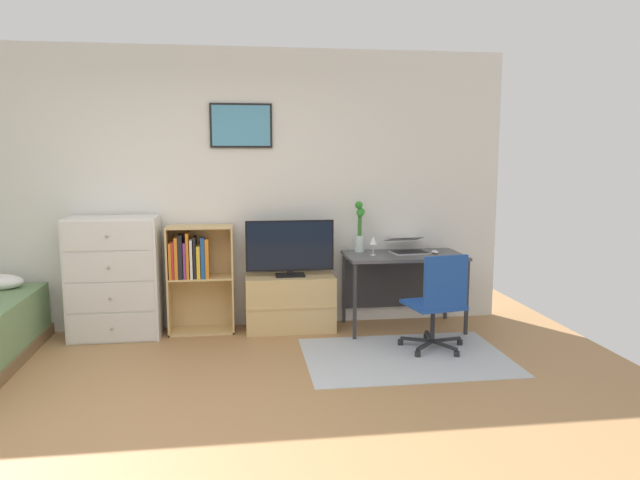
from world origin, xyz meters
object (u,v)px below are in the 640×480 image
(bookshelf, at_px, (195,269))
(tv_stand, at_px, (290,303))
(television, at_px, (290,248))
(laptop, at_px, (407,246))
(bamboo_vase, at_px, (360,225))
(desk, at_px, (401,266))
(wine_glass, at_px, (373,241))
(dresser, at_px, (115,278))
(office_chair, at_px, (438,300))
(computer_mouse, at_px, (435,252))

(bookshelf, distance_m, tv_stand, 0.96)
(television, relative_size, laptop, 2.03)
(television, bearing_deg, bamboo_vase, 8.99)
(bookshelf, distance_m, desk, 1.99)
(television, distance_m, wine_glass, 0.80)
(dresser, distance_m, tv_stand, 1.65)
(office_chair, relative_size, bamboo_vase, 1.72)
(television, bearing_deg, office_chair, -33.66)
(television, relative_size, wine_glass, 4.67)
(tv_stand, height_order, wine_glass, wine_glass)
(office_chair, distance_m, laptop, 0.90)
(bamboo_vase, bearing_deg, bookshelf, -178.51)
(office_chair, distance_m, computer_mouse, 0.79)
(dresser, xyz_separation_m, television, (1.63, -0.01, 0.24))
(dresser, distance_m, desk, 2.72)
(laptop, relative_size, computer_mouse, 3.97)
(desk, height_order, computer_mouse, computer_mouse)
(bookshelf, relative_size, computer_mouse, 9.86)
(laptop, bearing_deg, bamboo_vase, 163.58)
(computer_mouse, bearing_deg, tv_stand, 175.01)
(bookshelf, relative_size, laptop, 2.48)
(desk, bearing_deg, bookshelf, 177.73)
(wine_glass, bearing_deg, computer_mouse, 1.35)
(desk, relative_size, bamboo_vase, 2.26)
(dresser, height_order, bamboo_vase, bamboo_vase)
(bamboo_vase, bearing_deg, office_chair, -60.97)
(desk, distance_m, wine_glass, 0.42)
(television, relative_size, computer_mouse, 8.08)
(computer_mouse, distance_m, bamboo_vase, 0.78)
(desk, height_order, office_chair, office_chair)
(bookshelf, bearing_deg, laptop, -1.17)
(laptop, bearing_deg, television, 175.15)
(computer_mouse, xyz_separation_m, wine_glass, (-0.62, -0.01, 0.12))
(dresser, distance_m, laptop, 2.80)
(tv_stand, xyz_separation_m, computer_mouse, (1.40, -0.12, 0.49))
(office_chair, height_order, computer_mouse, office_chair)
(tv_stand, distance_m, desk, 1.15)
(dresser, relative_size, computer_mouse, 10.84)
(television, distance_m, laptop, 1.16)
(tv_stand, relative_size, office_chair, 0.99)
(tv_stand, relative_size, laptop, 2.07)
(laptop, bearing_deg, office_chair, -93.15)
(desk, xyz_separation_m, wine_glass, (-0.31, -0.10, 0.27))
(computer_mouse, height_order, bamboo_vase, bamboo_vase)
(bookshelf, distance_m, television, 0.92)
(television, xyz_separation_m, computer_mouse, (1.40, -0.10, -0.05))
(dresser, bearing_deg, computer_mouse, -2.03)
(tv_stand, bearing_deg, wine_glass, -9.88)
(bamboo_vase, bearing_deg, laptop, -10.23)
(television, xyz_separation_m, laptop, (1.16, 0.03, -0.00))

